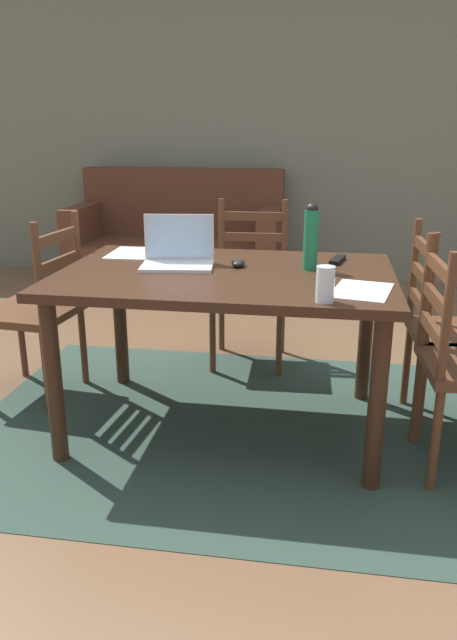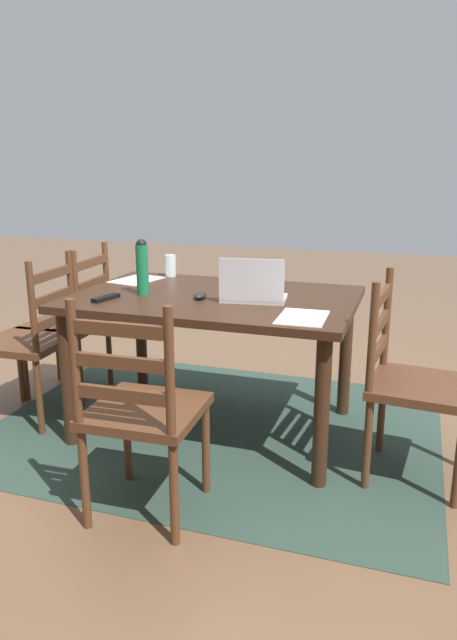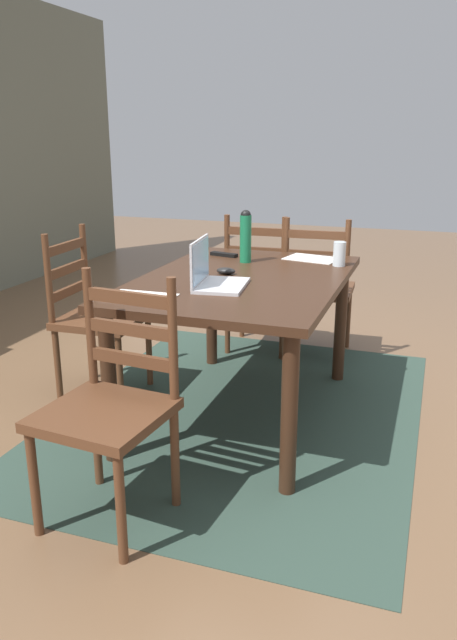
{
  "view_description": "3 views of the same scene",
  "coord_description": "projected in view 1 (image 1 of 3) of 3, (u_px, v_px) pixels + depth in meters",
  "views": [
    {
      "loc": [
        0.43,
        -2.55,
        1.37
      ],
      "look_at": [
        0.0,
        0.06,
        0.51
      ],
      "focal_mm": 33.89,
      "sensor_mm": 36.0,
      "label": 1
    },
    {
      "loc": [
        -1.0,
        2.76,
        1.42
      ],
      "look_at": [
        -0.04,
        -0.11,
        0.6
      ],
      "focal_mm": 32.21,
      "sensor_mm": 36.0,
      "label": 2
    },
    {
      "loc": [
        -2.85,
        -0.91,
        1.45
      ],
      "look_at": [
        0.1,
        0.11,
        0.49
      ],
      "focal_mm": 34.04,
      "sensor_mm": 36.0,
      "label": 3
    }
  ],
  "objects": [
    {
      "name": "chair_left_far",
      "position": [
        36.0,
        311.0,
        3.08
      ],
      "size": [
        0.48,
        0.48,
        0.95
      ],
      "color": "#56331E",
      "rests_on": "ground"
    },
    {
      "name": "computer_mouse",
      "position": [
        238.0,
        263.0,
        2.74
      ],
      "size": [
        0.06,
        0.1,
        0.03
      ],
      "primitive_type": "ellipsoid",
      "rotation": [
        0.0,
        0.0,
        0.0
      ],
      "color": "black",
      "rests_on": "dining_table"
    },
    {
      "name": "chair_far_head",
      "position": [
        250.0,
        286.0,
        3.56
      ],
      "size": [
        0.46,
        0.46,
        0.95
      ],
      "color": "#56331E",
      "rests_on": "ground"
    },
    {
      "name": "tv_remote",
      "position": [
        337.0,
        260.0,
        2.83
      ],
      "size": [
        0.08,
        0.18,
        0.02
      ],
      "primitive_type": "cube",
      "rotation": [
        0.0,
        0.0,
        2.92
      ],
      "color": "black",
      "rests_on": "dining_table"
    },
    {
      "name": "area_rug",
      "position": [
        226.0,
        424.0,
        2.89
      ],
      "size": [
        2.4,
        1.84,
        0.01
      ],
      "primitive_type": "cube",
      "color": "#2D4238",
      "rests_on": "ground"
    },
    {
      "name": "couch",
      "position": [
        178.0,
        245.0,
        5.34
      ],
      "size": [
        1.8,
        0.8,
        1.0
      ],
      "color": "#512D1E",
      "rests_on": "ground"
    },
    {
      "name": "drinking_glass",
      "position": [
        325.0,
        284.0,
        2.18
      ],
      "size": [
        0.07,
        0.07,
        0.13
      ],
      "primitive_type": "cylinder",
      "color": "silver",
      "rests_on": "dining_table"
    },
    {
      "name": "laptop",
      "position": [
        178.0,
        253.0,
        2.74
      ],
      "size": [
        0.35,
        0.26,
        0.23
      ],
      "color": "silver",
      "rests_on": "dining_table"
    },
    {
      "name": "dining_table",
      "position": [
        226.0,
        292.0,
        2.68
      ],
      "size": [
        1.46,
        0.99,
        0.75
      ],
      "color": "#382114",
      "rests_on": "ground"
    },
    {
      "name": "ground_plane",
      "position": [
        226.0,
        425.0,
        2.89
      ],
      "size": [
        14.0,
        14.0,
        0.0
      ],
      "primitive_type": "plane",
      "color": "brown"
    },
    {
      "name": "paper_stack_left",
      "position": [
        132.0,
        253.0,
        3.02
      ],
      "size": [
        0.22,
        0.3,
        0.0
      ],
      "primitive_type": "cube",
      "rotation": [
        0.0,
        0.0,
        0.03
      ],
      "color": "white",
      "rests_on": "dining_table"
    },
    {
      "name": "paper_stack_right",
      "position": [
        362.0,
        290.0,
        2.34
      ],
      "size": [
        0.27,
        0.33,
        0.0
      ],
      "primitive_type": "cube",
      "rotation": [
        0.0,
        0.0,
        -0.21
      ],
      "color": "white",
      "rests_on": "dining_table"
    },
    {
      "name": "chair_right_far",
      "position": [
        452.0,
        332.0,
        2.77
      ],
      "size": [
        0.46,
        0.46,
        0.95
      ],
      "color": "#56331E",
      "rests_on": "ground"
    },
    {
      "name": "water_bottle",
      "position": [
        311.0,
        236.0,
        2.64
      ],
      "size": [
        0.06,
        0.06,
        0.29
      ],
      "color": "#197247",
      "rests_on": "dining_table"
    },
    {
      "name": "wall_back",
      "position": [
        283.0,
        127.0,
        5.34
      ],
      "size": [
        8.0,
        0.12,
        2.7
      ],
      "primitive_type": "cube",
      "color": "#6B6D5B",
      "rests_on": "ground"
    }
  ]
}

